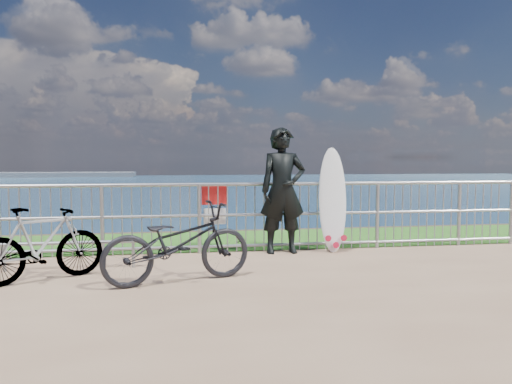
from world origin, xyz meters
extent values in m
plane|color=#28671C|center=(0.00, 2.70, 0.01)|extent=(120.00, 120.00, 0.00)
cube|color=brown|center=(0.00, 3.90, -2.50)|extent=(120.00, 0.30, 5.00)
plane|color=navy|center=(0.00, 90.00, -5.00)|extent=(260.00, 260.00, 0.00)
cube|color=#565E68|center=(-50.00, 168.00, -4.25)|extent=(70.00, 12.00, 1.50)
cylinder|color=#93959B|center=(0.00, 1.60, 1.10)|extent=(10.00, 0.06, 0.06)
cylinder|color=#93959B|center=(0.00, 1.60, 0.61)|extent=(10.00, 0.05, 0.05)
cylinder|color=#93959B|center=(0.00, 1.60, 0.10)|extent=(10.00, 0.05, 0.05)
cylinder|color=#93959B|center=(-2.00, 1.60, 0.55)|extent=(0.06, 0.06, 1.10)
cylinder|color=#93959B|center=(-0.50, 1.60, 0.55)|extent=(0.06, 0.06, 1.10)
cylinder|color=#93959B|center=(1.00, 1.60, 0.55)|extent=(0.06, 0.06, 1.10)
cylinder|color=#93959B|center=(2.50, 1.60, 0.55)|extent=(0.06, 0.06, 1.10)
cylinder|color=#93959B|center=(4.00, 1.60, 0.55)|extent=(0.06, 0.06, 1.10)
cylinder|color=#93959B|center=(5.00, 1.60, 0.55)|extent=(0.06, 0.06, 1.10)
cube|color=red|center=(-0.25, 1.66, 0.92)|extent=(0.42, 0.02, 0.30)
cube|color=white|center=(-0.25, 1.66, 0.92)|extent=(0.38, 0.01, 0.08)
cube|color=white|center=(-0.25, 1.66, 0.58)|extent=(0.36, 0.02, 0.26)
imported|color=black|center=(0.82, 1.41, 1.00)|extent=(0.75, 0.50, 2.01)
ellipsoid|color=white|center=(1.66, 1.45, 0.85)|extent=(0.50, 0.46, 1.71)
cone|color=red|center=(1.53, 1.33, 0.24)|extent=(0.10, 0.19, 0.10)
cone|color=red|center=(1.79, 1.33, 0.24)|extent=(0.10, 0.19, 0.10)
cone|color=red|center=(1.66, 1.33, 0.13)|extent=(0.10, 0.19, 0.10)
imported|color=black|center=(-0.85, -0.25, 0.49)|extent=(1.97, 1.17, 0.98)
imported|color=black|center=(-2.51, 0.07, 0.46)|extent=(1.56, 1.13, 0.93)
cylinder|color=#93959B|center=(-2.30, 0.69, 0.37)|extent=(1.89, 0.05, 0.05)
cylinder|color=#93959B|center=(-3.15, 0.69, 0.18)|extent=(0.04, 0.04, 0.37)
cylinder|color=#93959B|center=(-1.46, 0.69, 0.18)|extent=(0.04, 0.04, 0.37)
camera|label=1|loc=(-0.85, -6.36, 1.54)|focal=35.00mm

